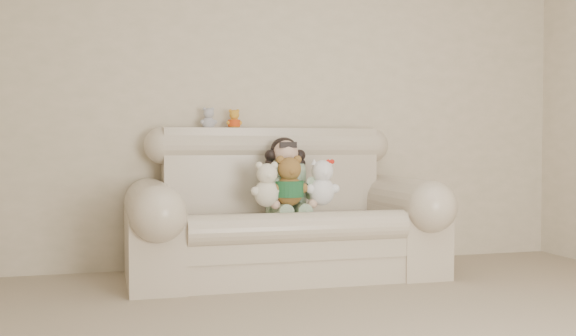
# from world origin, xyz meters

# --- Properties ---
(wall_back) EXTENTS (4.50, 0.00, 4.50)m
(wall_back) POSITION_xyz_m (0.00, 2.50, 1.30)
(wall_back) COLOR beige
(wall_back) RESTS_ON ground
(sofa) EXTENTS (2.10, 0.95, 1.03)m
(sofa) POSITION_xyz_m (-0.15, 2.00, 0.52)
(sofa) COLOR beige
(sofa) RESTS_ON floor
(seated_child) EXTENTS (0.35, 0.42, 0.55)m
(seated_child) POSITION_xyz_m (-0.12, 2.08, 0.69)
(seated_child) COLOR #2E6D30
(seated_child) RESTS_ON sofa
(brown_teddy) EXTENTS (0.28, 0.23, 0.39)m
(brown_teddy) POSITION_xyz_m (-0.15, 1.88, 0.70)
(brown_teddy) COLOR brown
(brown_teddy) RESTS_ON sofa
(white_cat) EXTENTS (0.28, 0.25, 0.37)m
(white_cat) POSITION_xyz_m (0.08, 1.87, 0.68)
(white_cat) COLOR white
(white_cat) RESTS_ON sofa
(cream_teddy) EXTENTS (0.23, 0.19, 0.35)m
(cream_teddy) POSITION_xyz_m (-0.30, 1.87, 0.67)
(cream_teddy) COLOR beige
(cream_teddy) RESTS_ON sofa
(yellow_mini_bear) EXTENTS (0.13, 0.11, 0.18)m
(yellow_mini_bear) POSITION_xyz_m (-0.42, 2.38, 1.10)
(yellow_mini_bear) COLOR gold
(yellow_mini_bear) RESTS_ON sofa
(grey_mini_plush) EXTENTS (0.13, 0.10, 0.19)m
(grey_mini_plush) POSITION_xyz_m (-0.60, 2.38, 1.11)
(grey_mini_plush) COLOR #BCBCC3
(grey_mini_plush) RESTS_ON sofa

